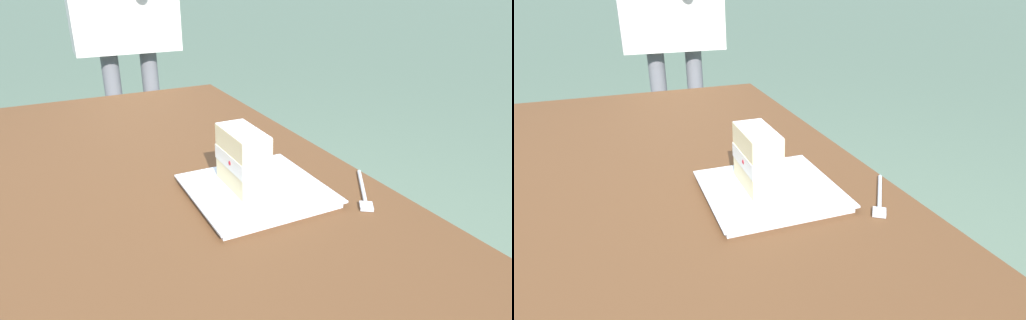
{
  "view_description": "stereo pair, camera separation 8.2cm",
  "coord_description": "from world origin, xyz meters",
  "views": [
    {
      "loc": [
        -0.86,
        0.14,
        1.11
      ],
      "look_at": [
        -0.19,
        -0.2,
        0.78
      ],
      "focal_mm": 30.01,
      "sensor_mm": 36.0,
      "label": 1
    },
    {
      "loc": [
        -0.89,
        0.07,
        1.11
      ],
      "look_at": [
        -0.19,
        -0.2,
        0.78
      ],
      "focal_mm": 30.01,
      "sensor_mm": 36.0,
      "label": 2
    }
  ],
  "objects": [
    {
      "name": "dessert_fork",
      "position": [
        -0.28,
        -0.39,
        0.71
      ],
      "size": [
        0.15,
        0.11,
        0.01
      ],
      "color": "silver",
      "rests_on": "patio_table"
    },
    {
      "name": "patio_table",
      "position": [
        0.0,
        0.0,
        0.62
      ],
      "size": [
        1.45,
        0.91,
        0.71
      ],
      "color": "brown",
      "rests_on": "ground"
    },
    {
      "name": "dessert_plate",
      "position": [
        -0.19,
        -0.2,
        0.72
      ],
      "size": [
        0.25,
        0.25,
        0.02
      ],
      "color": "white",
      "rests_on": "patio_table"
    },
    {
      "name": "cake_slice",
      "position": [
        -0.17,
        -0.18,
        0.78
      ],
      "size": [
        0.13,
        0.07,
        0.12
      ],
      "color": "beige",
      "rests_on": "dessert_plate"
    }
  ]
}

